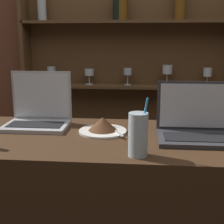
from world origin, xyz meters
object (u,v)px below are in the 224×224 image
laptop_near (39,113)px  water_glass (138,135)px  cake_plate (103,126)px  laptop_far (198,126)px

laptop_near → water_glass: (0.47, -0.36, 0.02)m
water_glass → laptop_near: bearing=143.1°
cake_plate → water_glass: size_ratio=1.01×
laptop_near → laptop_far: size_ratio=0.88×
laptop_far → water_glass: 0.34m
laptop_far → water_glass: (-0.25, -0.23, 0.03)m
cake_plate → water_glass: bearing=-60.1°
cake_plate → water_glass: (0.16, -0.27, 0.05)m
laptop_far → cake_plate: size_ratio=1.58×
laptop_near → water_glass: laptop_near is taller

